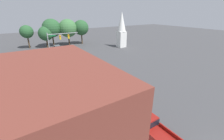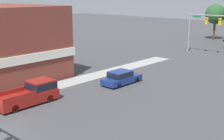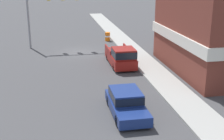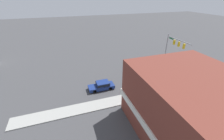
# 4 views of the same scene
# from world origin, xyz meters

# --- Properties ---
(far_signal_assembly) EXTENTS (7.77, 0.49, 6.63)m
(far_signal_assembly) POSITION_xyz_m (-3.32, 37.66, 4.82)
(far_signal_assembly) COLOR gray
(far_signal_assembly) RESTS_ON ground
(car_lead) EXTENTS (1.89, 4.69, 1.45)m
(car_lead) POSITION_xyz_m (-1.50, 15.73, 0.76)
(car_lead) COLOR black
(car_lead) RESTS_ON ground
(pickup_truck_parked) EXTENTS (1.98, 5.49, 1.89)m
(pickup_truck_parked) POSITION_xyz_m (-3.31, 5.96, 0.93)
(pickup_truck_parked) COLOR black
(pickup_truck_parked) RESTS_ON ground
(backdrop_tree_left_far) EXTENTS (4.09, 4.09, 7.37)m
(backdrop_tree_left_far) POSITION_xyz_m (-8.90, 54.11, 5.29)
(backdrop_tree_left_far) COLOR #4C3823
(backdrop_tree_left_far) RESTS_ON ground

